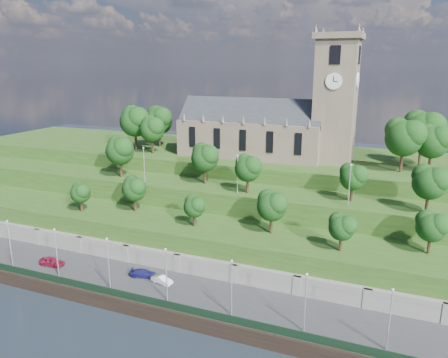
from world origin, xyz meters
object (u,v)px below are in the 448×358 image
at_px(car_middle, 162,280).
at_px(car_right, 143,273).
at_px(church, 273,124).
at_px(car_left, 52,262).

distance_m(car_middle, car_right, 3.95).
relative_size(church, car_middle, 10.57).
bearing_deg(car_middle, car_left, 105.46).
bearing_deg(car_left, car_middle, -90.38).
distance_m(car_left, car_right, 16.79).
height_order(car_left, car_right, car_left).
relative_size(church, car_left, 8.79).
bearing_deg(church, car_middle, -98.84).
bearing_deg(car_right, car_middle, -113.91).
bearing_deg(car_right, car_left, 85.65).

